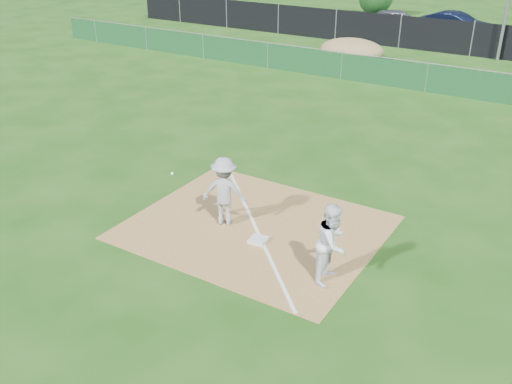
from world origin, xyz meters
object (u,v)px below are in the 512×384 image
car_left (398,21)px  car_mid (456,25)px  runner (333,243)px  play_at_first (225,191)px  first_base (258,240)px

car_left → car_mid: car_mid is taller
runner → car_mid: runner is taller
runner → car_mid: (-4.54, 27.48, -0.13)m
car_left → play_at_first: bearing=166.3°
runner → car_left: size_ratio=0.41×
play_at_first → runner: play_at_first is taller
runner → car_left: runner is taller
play_at_first → runner: (3.29, -0.80, -0.01)m
first_base → car_left: 27.37m
first_base → car_left: bearing=102.6°
runner → car_mid: bearing=7.3°
first_base → car_mid: (-2.44, 27.01, 0.71)m
car_left → first_base: bearing=168.6°
runner → car_left: 28.35m
car_left → runner: bearing=172.5°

